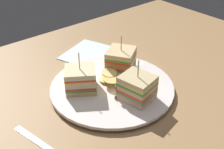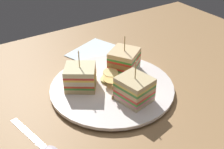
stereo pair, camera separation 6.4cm
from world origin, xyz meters
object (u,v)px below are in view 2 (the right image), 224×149
Objects in this scene: sandwich_wedge_0 at (124,61)px; chip_pile at (111,76)px; sandwich_wedge_2 at (134,89)px; napkin at (97,52)px; plate at (112,87)px; sandwich_wedge_1 at (81,77)px; spoon at (45,147)px.

chip_pile is (-5.22, -2.17, -1.57)cm from sandwich_wedge_0.
sandwich_wedge_0 is 12.03cm from sandwich_wedge_2.
sandwich_wedge_0 is 1.24× the size of chip_pile.
napkin is at bearing 70.82° from chip_pile.
sandwich_wedge_0 reaches higher than plate.
sandwich_wedge_0 reaches higher than sandwich_wedge_1.
sandwich_wedge_1 reaches higher than spoon.
sandwich_wedge_2 is 0.68× the size of napkin.
sandwich_wedge_0 is 1.01× the size of sandwich_wedge_1.
sandwich_wedge_1 is 1.23× the size of chip_pile.
plate is at bearing -0.78° from sandwich_wedge_0.
sandwich_wedge_2 is at bearing 81.16° from spoon.
sandwich_wedge_1 reaches higher than napkin.
sandwich_wedge_0 is at bearing 36.07° from sandwich_wedge_1.
sandwich_wedge_1 is (-12.40, -0.45, -0.13)cm from sandwich_wedge_0.
sandwich_wedge_0 is 12.40cm from sandwich_wedge_1.
spoon is 1.06× the size of napkin.
napkin is (6.40, 17.61, -0.55)cm from plate.
chip_pile is at bearing -10.45° from sandwich_wedge_0.
chip_pile is at bearing 20.53° from sandwich_wedge_1.
plate is 2.04× the size of napkin.
plate is at bearing -2.99° from sandwich_wedge_2.
plate is at bearing 100.24° from spoon.
sandwich_wedge_2 reaches higher than spoon.
chip_pile is at bearing 62.90° from plate.
plate reaches higher than spoon.
sandwich_wedge_0 is at bearing 102.42° from spoon.
sandwich_wedge_0 is 29.26cm from spoon.
chip_pile is (-0.18, 8.76, -1.52)cm from sandwich_wedge_2.
plate is 18.75cm from napkin.
napkin is (26.52, 26.29, -0.15)cm from spoon.
chip_pile is at bearing -109.18° from napkin.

